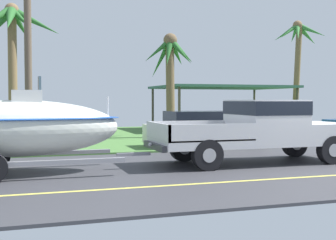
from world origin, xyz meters
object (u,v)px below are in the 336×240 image
(carport_awning, at_px, (222,88))
(palm_tree_mid, at_px, (299,49))
(boat_on_trailer, at_px, (16,128))
(utility_pole, at_px, (28,19))
(pickup_truck_towing, at_px, (264,127))
(parked_sedan_near, at_px, (206,130))
(palm_tree_near_left, at_px, (11,34))
(palm_tree_far_left, at_px, (171,64))

(carport_awning, bearing_deg, palm_tree_mid, -7.94)
(boat_on_trailer, xyz_separation_m, carport_awning, (11.56, 13.24, 1.40))
(utility_pole, bearing_deg, carport_awning, 38.43)
(pickup_truck_towing, distance_m, boat_on_trailer, 6.78)
(boat_on_trailer, distance_m, parked_sedan_near, 8.17)
(palm_tree_near_left, distance_m, palm_tree_mid, 17.55)
(palm_tree_far_left, bearing_deg, palm_tree_near_left, -166.16)
(parked_sedan_near, relative_size, palm_tree_near_left, 0.85)
(palm_tree_near_left, bearing_deg, palm_tree_mid, 18.74)
(palm_tree_far_left, bearing_deg, boat_on_trailer, -128.26)
(boat_on_trailer, bearing_deg, pickup_truck_towing, 0.00)
(palm_tree_mid, bearing_deg, parked_sedan_near, -139.63)
(pickup_truck_towing, xyz_separation_m, palm_tree_mid, (9.63, 12.57, 3.94))
(pickup_truck_towing, relative_size, palm_tree_mid, 0.89)
(parked_sedan_near, bearing_deg, palm_tree_mid, 40.37)
(palm_tree_mid, bearing_deg, palm_tree_near_left, -161.26)
(carport_awning, height_order, palm_tree_near_left, palm_tree_near_left)
(palm_tree_near_left, distance_m, utility_pole, 2.63)
(boat_on_trailer, distance_m, palm_tree_far_left, 11.28)
(carport_awning, distance_m, palm_tree_near_left, 13.46)
(utility_pole, bearing_deg, boat_on_trailer, -94.85)
(pickup_truck_towing, distance_m, carport_awning, 14.16)
(palm_tree_mid, distance_m, palm_tree_far_left, 10.45)
(pickup_truck_towing, bearing_deg, parked_sedan_near, 89.18)
(carport_awning, xyz_separation_m, palm_tree_far_left, (-4.73, -4.58, 0.97))
(boat_on_trailer, distance_m, carport_awning, 17.63)
(palm_tree_near_left, bearing_deg, palm_tree_far_left, 13.84)
(palm_tree_far_left, bearing_deg, utility_pole, -146.39)
(parked_sedan_near, height_order, carport_awning, carport_awning)
(carport_awning, bearing_deg, pickup_truck_towing, -109.83)
(boat_on_trailer, xyz_separation_m, palm_tree_near_left, (-0.19, 6.93, 3.19))
(parked_sedan_near, bearing_deg, palm_tree_near_left, 160.44)
(pickup_truck_towing, distance_m, utility_pole, 8.50)
(pickup_truck_towing, distance_m, palm_tree_far_left, 9.01)
(palm_tree_near_left, relative_size, utility_pole, 0.64)
(boat_on_trailer, relative_size, palm_tree_far_left, 1.24)
(palm_tree_near_left, bearing_deg, utility_pole, -77.59)
(pickup_truck_towing, relative_size, boat_on_trailer, 0.97)
(palm_tree_far_left, bearing_deg, carport_awning, 44.12)
(boat_on_trailer, xyz_separation_m, palm_tree_mid, (16.41, 12.57, 3.83))
(boat_on_trailer, height_order, utility_pole, utility_pole)
(carport_awning, relative_size, utility_pole, 0.88)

